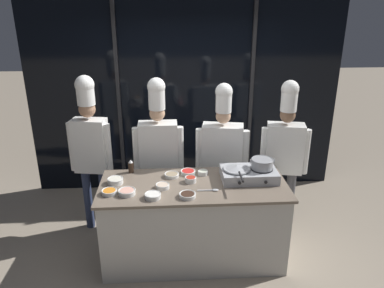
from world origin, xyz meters
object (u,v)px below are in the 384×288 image
object	(u,v)px
prep_bowl_mushrooms	(172,175)
prep_bowl_carrots	(109,192)
portable_stove	(249,174)
prep_bowl_bell_pepper	(188,172)
serving_spoon_solid	(212,190)
chef_sous	(158,147)
prep_bowl_chili_flakes	(191,179)
chef_line	(222,151)
prep_bowl_garlic	(115,180)
frying_pan	(237,167)
prep_bowl_shrimp	(127,192)
prep_bowl_chicken	(163,186)
squeeze_bottle_soy	(131,166)
stock_pot	(262,163)
chef_pastry	(285,148)
prep_bowl_bean_sprouts	(203,172)
prep_bowl_soy_glaze	(188,195)
chef_head	(90,143)
prep_bowl_rice	(153,195)

from	to	relation	value
prep_bowl_mushrooms	prep_bowl_carrots	distance (m)	0.71
portable_stove	prep_bowl_bell_pepper	xyz separation A→B (m)	(-0.64, 0.17, -0.04)
serving_spoon_solid	chef_sous	xyz separation A→B (m)	(-0.55, 0.83, 0.15)
chef_sous	prep_bowl_bell_pepper	bearing A→B (deg)	127.52
prep_bowl_chili_flakes	chef_line	bearing A→B (deg)	55.22
prep_bowl_garlic	serving_spoon_solid	size ratio (longest dim) A/B	0.76
frying_pan	prep_bowl_shrimp	bearing A→B (deg)	-167.37
chef_sous	chef_line	world-z (taller)	chef_sous
portable_stove	serving_spoon_solid	world-z (taller)	portable_stove
prep_bowl_carrots	serving_spoon_solid	size ratio (longest dim) A/B	0.71
prep_bowl_shrimp	prep_bowl_garlic	world-z (taller)	prep_bowl_garlic
prep_bowl_shrimp	prep_bowl_garlic	bearing A→B (deg)	120.37
prep_bowl_chili_flakes	prep_bowl_chicken	xyz separation A→B (m)	(-0.29, -0.12, -0.01)
serving_spoon_solid	chef_line	distance (m)	0.83
squeeze_bottle_soy	portable_stove	bearing A→B (deg)	-11.06
portable_stove	stock_pot	world-z (taller)	stock_pot
prep_bowl_bell_pepper	squeeze_bottle_soy	bearing A→B (deg)	173.40
chef_pastry	prep_bowl_bean_sprouts	bearing A→B (deg)	31.08
prep_bowl_carrots	chef_pastry	xyz separation A→B (m)	(1.96, 0.74, 0.12)
prep_bowl_soy_glaze	serving_spoon_solid	xyz separation A→B (m)	(0.25, 0.11, -0.02)
stock_pot	prep_bowl_bell_pepper	size ratio (longest dim) A/B	1.56
squeeze_bottle_soy	prep_bowl_carrots	world-z (taller)	squeeze_bottle_soy
squeeze_bottle_soy	prep_bowl_soy_glaze	world-z (taller)	squeeze_bottle_soy
serving_spoon_solid	portable_stove	bearing A→B (deg)	29.35
portable_stove	frying_pan	distance (m)	0.16
prep_bowl_soy_glaze	chef_pastry	xyz separation A→B (m)	(1.19, 0.85, 0.12)
chef_line	chef_head	bearing A→B (deg)	10.64
stock_pot	serving_spoon_solid	size ratio (longest dim) A/B	1.20
prep_bowl_chicken	chef_head	world-z (taller)	chef_head
chef_sous	stock_pot	bearing A→B (deg)	151.02
prep_bowl_mushrooms	serving_spoon_solid	distance (m)	0.53
prep_bowl_bean_sprouts	frying_pan	bearing A→B (deg)	-22.75
chef_pastry	prep_bowl_soy_glaze	bearing A→B (deg)	46.60
portable_stove	prep_bowl_rice	size ratio (longest dim) A/B	3.68
stock_pot	prep_bowl_mushrooms	bearing A→B (deg)	173.44
prep_bowl_soy_glaze	prep_bowl_bell_pepper	bearing A→B (deg)	86.49
portable_stove	chef_sous	bearing A→B (deg)	148.48
portable_stove	prep_bowl_shrimp	distance (m)	1.28
portable_stove	chef_sous	world-z (taller)	chef_sous
portable_stove	prep_bowl_mushrooms	distance (m)	0.82
serving_spoon_solid	chef_head	bearing A→B (deg)	148.90
prep_bowl_chili_flakes	prep_bowl_mushrooms	world-z (taller)	prep_bowl_chili_flakes
frying_pan	prep_bowl_soy_glaze	distance (m)	0.65
prep_bowl_chicken	prep_bowl_soy_glaze	distance (m)	0.31
prep_bowl_bean_sprouts	stock_pot	bearing A→B (deg)	-12.77
prep_bowl_chicken	prep_bowl_garlic	bearing A→B (deg)	164.75
prep_bowl_soy_glaze	chef_line	world-z (taller)	chef_line
prep_bowl_rice	chef_line	bearing A→B (deg)	48.89
prep_bowl_garlic	serving_spoon_solid	distance (m)	1.01
prep_bowl_carrots	prep_bowl_chicken	distance (m)	0.53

